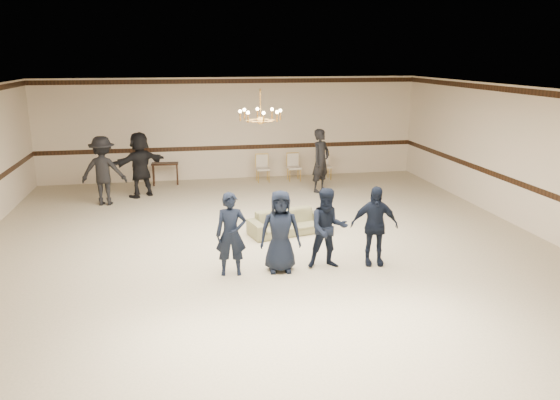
{
  "coord_description": "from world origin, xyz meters",
  "views": [
    {
      "loc": [
        -1.71,
        -10.15,
        3.87
      ],
      "look_at": [
        0.13,
        -0.5,
        1.23
      ],
      "focal_mm": 34.72,
      "sensor_mm": 36.0,
      "label": 1
    }
  ],
  "objects_px": {
    "console_table": "(165,174)",
    "adult_left": "(103,171)",
    "boy_d": "(374,226)",
    "banquet_chair_mid": "(294,167)",
    "adult_right": "(321,161)",
    "boy_c": "(328,228)",
    "adult_mid": "(140,164)",
    "banquet_chair_right": "(325,166)",
    "settee": "(288,222)",
    "boy_b": "(280,231)",
    "chandelier": "(260,105)",
    "banquet_chair_left": "(263,169)",
    "boy_a": "(231,234)"
  },
  "relations": [
    {
      "from": "console_table",
      "to": "adult_left",
      "type": "bearing_deg",
      "value": -123.57
    },
    {
      "from": "boy_d",
      "to": "banquet_chair_mid",
      "type": "height_order",
      "value": "boy_d"
    },
    {
      "from": "boy_d",
      "to": "adult_right",
      "type": "distance_m",
      "value": 5.7
    },
    {
      "from": "adult_left",
      "to": "console_table",
      "type": "bearing_deg",
      "value": -119.08
    },
    {
      "from": "adult_right",
      "to": "boy_c",
      "type": "bearing_deg",
      "value": -143.34
    },
    {
      "from": "adult_mid",
      "to": "banquet_chair_right",
      "type": "bearing_deg",
      "value": 158.34
    },
    {
      "from": "adult_mid",
      "to": "adult_right",
      "type": "height_order",
      "value": "same"
    },
    {
      "from": "boy_d",
      "to": "settee",
      "type": "bearing_deg",
      "value": 129.73
    },
    {
      "from": "adult_mid",
      "to": "adult_left",
      "type": "bearing_deg",
      "value": 4.75
    },
    {
      "from": "boy_b",
      "to": "banquet_chair_mid",
      "type": "distance_m",
      "value": 7.46
    },
    {
      "from": "settee",
      "to": "banquet_chair_right",
      "type": "relative_size",
      "value": 2.07
    },
    {
      "from": "boy_c",
      "to": "adult_mid",
      "type": "height_order",
      "value": "adult_mid"
    },
    {
      "from": "chandelier",
      "to": "banquet_chair_left",
      "type": "distance_m",
      "value": 5.88
    },
    {
      "from": "adult_right",
      "to": "banquet_chair_right",
      "type": "xyz_separation_m",
      "value": [
        0.54,
        1.54,
        -0.49
      ]
    },
    {
      "from": "boy_b",
      "to": "banquet_chair_mid",
      "type": "xyz_separation_m",
      "value": [
        1.82,
        7.23,
        -0.34
      ]
    },
    {
      "from": "chandelier",
      "to": "boy_a",
      "type": "relative_size",
      "value": 0.62
    },
    {
      "from": "adult_right",
      "to": "boy_b",
      "type": "bearing_deg",
      "value": -151.56
    },
    {
      "from": "chandelier",
      "to": "adult_right",
      "type": "distance_m",
      "value": 4.81
    },
    {
      "from": "chandelier",
      "to": "console_table",
      "type": "xyz_separation_m",
      "value": [
        -2.13,
        5.47,
        -2.54
      ]
    },
    {
      "from": "banquet_chair_right",
      "to": "boy_d",
      "type": "bearing_deg",
      "value": -97.32
    },
    {
      "from": "banquet_chair_mid",
      "to": "boy_d",
      "type": "bearing_deg",
      "value": -91.79
    },
    {
      "from": "boy_c",
      "to": "banquet_chair_left",
      "type": "distance_m",
      "value": 7.24
    },
    {
      "from": "boy_c",
      "to": "console_table",
      "type": "height_order",
      "value": "boy_c"
    },
    {
      "from": "boy_a",
      "to": "settee",
      "type": "height_order",
      "value": "boy_a"
    },
    {
      "from": "adult_right",
      "to": "console_table",
      "type": "height_order",
      "value": "adult_right"
    },
    {
      "from": "chandelier",
      "to": "boy_c",
      "type": "bearing_deg",
      "value": -64.13
    },
    {
      "from": "boy_a",
      "to": "boy_b",
      "type": "distance_m",
      "value": 0.9
    },
    {
      "from": "adult_left",
      "to": "banquet_chair_left",
      "type": "xyz_separation_m",
      "value": [
        4.54,
        1.84,
        -0.49
      ]
    },
    {
      "from": "boy_a",
      "to": "console_table",
      "type": "distance_m",
      "value": 7.55
    },
    {
      "from": "chandelier",
      "to": "boy_a",
      "type": "distance_m",
      "value": 3.0
    },
    {
      "from": "adult_left",
      "to": "banquet_chair_right",
      "type": "relative_size",
      "value": 2.16
    },
    {
      "from": "adult_left",
      "to": "banquet_chair_left",
      "type": "bearing_deg",
      "value": -149.94
    },
    {
      "from": "adult_mid",
      "to": "banquet_chair_left",
      "type": "bearing_deg",
      "value": 164.31
    },
    {
      "from": "adult_left",
      "to": "adult_mid",
      "type": "height_order",
      "value": "same"
    },
    {
      "from": "chandelier",
      "to": "adult_right",
      "type": "height_order",
      "value": "chandelier"
    },
    {
      "from": "boy_d",
      "to": "adult_right",
      "type": "xyz_separation_m",
      "value": [
        0.48,
        5.68,
        0.15
      ]
    },
    {
      "from": "chandelier",
      "to": "boy_a",
      "type": "height_order",
      "value": "chandelier"
    },
    {
      "from": "boy_d",
      "to": "adult_mid",
      "type": "relative_size",
      "value": 0.83
    },
    {
      "from": "boy_a",
      "to": "banquet_chair_mid",
      "type": "bearing_deg",
      "value": 74.37
    },
    {
      "from": "boy_c",
      "to": "banquet_chair_left",
      "type": "bearing_deg",
      "value": 94.83
    },
    {
      "from": "adult_left",
      "to": "boy_a",
      "type": "bearing_deg",
      "value": 125.63
    },
    {
      "from": "chandelier",
      "to": "banquet_chair_left",
      "type": "height_order",
      "value": "chandelier"
    },
    {
      "from": "boy_a",
      "to": "adult_left",
      "type": "xyz_separation_m",
      "value": [
        -2.82,
        5.38,
        0.15
      ]
    },
    {
      "from": "settee",
      "to": "console_table",
      "type": "distance_m",
      "value": 6.01
    },
    {
      "from": "boy_c",
      "to": "settee",
      "type": "distance_m",
      "value": 2.17
    },
    {
      "from": "boy_d",
      "to": "adult_left",
      "type": "xyz_separation_m",
      "value": [
        -5.52,
        5.38,
        0.15
      ]
    },
    {
      "from": "boy_d",
      "to": "banquet_chair_right",
      "type": "distance_m",
      "value": 7.31
    },
    {
      "from": "boy_a",
      "to": "adult_mid",
      "type": "relative_size",
      "value": 0.83
    },
    {
      "from": "boy_b",
      "to": "adult_right",
      "type": "height_order",
      "value": "adult_right"
    },
    {
      "from": "adult_left",
      "to": "banquet_chair_left",
      "type": "relative_size",
      "value": 2.16
    }
  ]
}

